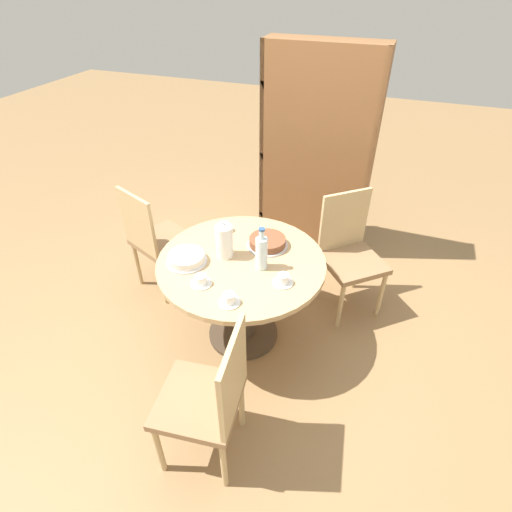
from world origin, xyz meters
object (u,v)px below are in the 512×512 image
(cup_b, at_px, (225,227))
(cup_c, at_px, (283,280))
(coffee_pot, at_px, (224,240))
(chair_b, at_px, (156,238))
(chair_c, at_px, (210,397))
(chair_a, at_px, (349,251))
(cup_a, at_px, (201,281))
(water_bottle, at_px, (262,252))
(cup_d, at_px, (229,299))
(cake_main, at_px, (267,242))
(cake_second, at_px, (186,258))
(bookshelf, at_px, (316,157))

(cup_b, height_order, cup_c, same)
(coffee_pot, bearing_deg, chair_b, 160.07)
(chair_b, height_order, chair_c, same)
(chair_a, xyz_separation_m, cup_a, (-0.77, -0.94, 0.23))
(chair_c, height_order, coffee_pot, coffee_pot)
(water_bottle, height_order, cup_b, water_bottle)
(cup_b, xyz_separation_m, cup_d, (0.33, -0.69, 0.00))
(cup_b, bearing_deg, chair_b, -179.01)
(water_bottle, distance_m, cup_b, 0.51)
(chair_b, height_order, cake_main, chair_b)
(coffee_pot, height_order, cake_second, coffee_pot)
(chair_c, xyz_separation_m, cup_b, (-0.42, 1.17, 0.23))
(cake_second, bearing_deg, chair_a, 38.89)
(chair_b, bearing_deg, water_bottle, -174.53)
(cup_a, relative_size, cup_d, 1.00)
(cake_second, xyz_separation_m, cup_a, (0.19, -0.17, -0.00))
(chair_a, relative_size, bookshelf, 0.52)
(chair_c, height_order, cup_a, chair_c)
(chair_b, relative_size, water_bottle, 3.19)
(water_bottle, relative_size, cake_second, 1.11)
(chair_a, xyz_separation_m, bookshelf, (-0.48, 0.75, 0.40))
(cake_main, bearing_deg, cup_c, -57.55)
(water_bottle, distance_m, cup_c, 0.22)
(cup_b, distance_m, cup_d, 0.76)
(chair_a, height_order, cake_main, chair_a)
(chair_b, xyz_separation_m, cup_c, (1.18, -0.40, 0.23))
(chair_a, height_order, cake_second, chair_a)
(water_bottle, relative_size, cup_a, 2.29)
(chair_a, xyz_separation_m, cup_d, (-0.55, -1.03, 0.23))
(cake_main, height_order, cup_b, cup_b)
(coffee_pot, relative_size, cup_b, 2.04)
(chair_b, distance_m, cup_b, 0.65)
(cake_main, xyz_separation_m, cup_c, (0.22, -0.34, -0.00))
(chair_b, relative_size, coffee_pot, 3.58)
(chair_b, xyz_separation_m, cake_main, (0.96, -0.06, 0.23))
(cake_main, bearing_deg, water_bottle, -80.19)
(chair_b, xyz_separation_m, water_bottle, (1.00, -0.30, 0.33))
(chair_b, bearing_deg, cup_b, -156.75)
(water_bottle, bearing_deg, bookshelf, 89.77)
(chair_c, bearing_deg, cake_main, 176.45)
(chair_a, bearing_deg, cake_main, 177.89)
(cup_d, bearing_deg, cake_main, 87.98)
(chair_c, height_order, cake_main, chair_c)
(bookshelf, bearing_deg, chair_c, 90.49)
(chair_a, distance_m, cup_d, 1.19)
(chair_b, relative_size, cup_a, 7.31)
(cake_second, height_order, cup_a, cup_a)
(chair_c, distance_m, cake_second, 0.92)
(chair_a, xyz_separation_m, chair_c, (-0.46, -1.51, 0.00))
(chair_a, height_order, chair_c, same)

